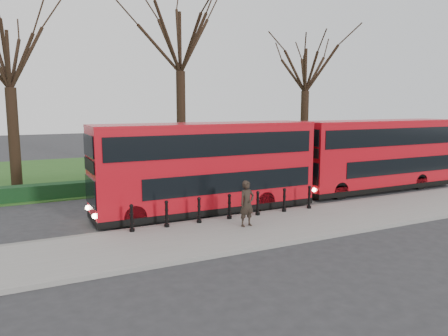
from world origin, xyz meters
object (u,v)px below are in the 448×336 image
bollard_row (229,207)px  bus_lead (206,168)px  pedestrian (247,203)px  bus_rear (377,155)px

bollard_row → bus_lead: 2.39m
pedestrian → bollard_row: bearing=87.6°
bus_rear → pedestrian: (-10.55, -3.64, -0.95)m
bus_rear → bus_lead: bearing=-177.7°
bus_lead → bus_rear: size_ratio=1.02×
bus_lead → bus_rear: bus_lead is taller
bollard_row → bus_rear: bearing=12.5°
bollard_row → pedestrian: pedestrian is taller
bus_rear → pedestrian: 11.21m
bus_lead → bus_rear: (10.83, 0.43, -0.03)m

